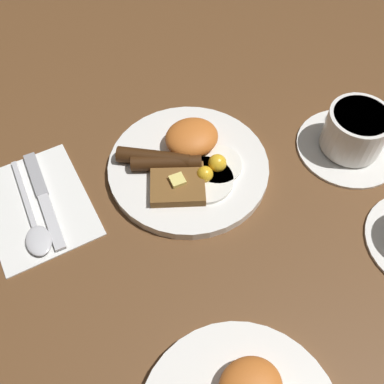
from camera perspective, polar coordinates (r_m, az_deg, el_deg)
ground_plane at (r=0.68m, az=-0.46°, el=2.77°), size 3.00×3.00×0.00m
breakfast_plate_near at (r=0.67m, az=-0.55°, el=3.68°), size 0.24×0.24×0.05m
teacup_near at (r=0.73m, az=19.84°, el=6.95°), size 0.16×0.16×0.07m
napkin at (r=0.68m, az=-19.08°, el=-1.53°), size 0.15×0.19×0.01m
knife at (r=0.68m, az=-18.46°, el=-0.27°), size 0.02×0.18×0.01m
spoon at (r=0.65m, az=-19.26°, el=-4.59°), size 0.03×0.17×0.01m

